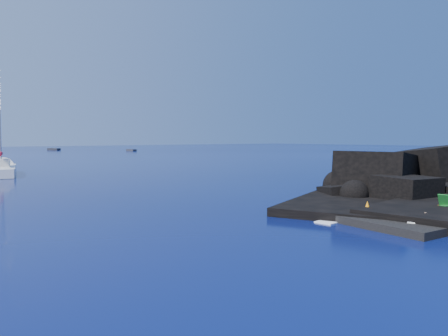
{
  "coord_description": "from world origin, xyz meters",
  "views": [
    {
      "loc": [
        -16.59,
        -9.97,
        4.04
      ],
      "look_at": [
        1.9,
        12.54,
        2.0
      ],
      "focal_mm": 35.0,
      "sensor_mm": 36.0,
      "label": 1
    }
  ],
  "objects_px": {
    "sunbather": "(424,217)",
    "distant_boat_b": "(131,151)",
    "sailboat": "(1,175)",
    "distant_boat_a": "(54,150)",
    "deck_chair": "(448,201)",
    "marker_cone": "(367,207)"
  },
  "relations": [
    {
      "from": "sunbather",
      "to": "distant_boat_b",
      "type": "distance_m",
      "value": 117.7
    },
    {
      "from": "sailboat",
      "to": "sunbather",
      "type": "relative_size",
      "value": 7.54
    },
    {
      "from": "sunbather",
      "to": "sailboat",
      "type": "bearing_deg",
      "value": 83.17
    },
    {
      "from": "sailboat",
      "to": "distant_boat_a",
      "type": "height_order",
      "value": "sailboat"
    },
    {
      "from": "deck_chair",
      "to": "sunbather",
      "type": "bearing_deg",
      "value": -179.18
    },
    {
      "from": "sailboat",
      "to": "marker_cone",
      "type": "bearing_deg",
      "value": -64.35
    },
    {
      "from": "sailboat",
      "to": "deck_chair",
      "type": "bearing_deg",
      "value": -60.12
    },
    {
      "from": "sailboat",
      "to": "marker_cone",
      "type": "xyz_separation_m",
      "value": [
        7.87,
        -39.29,
        0.63
      ]
    },
    {
      "from": "sunbather",
      "to": "distant_boat_b",
      "type": "bearing_deg",
      "value": 51.31
    },
    {
      "from": "sunbather",
      "to": "distant_boat_b",
      "type": "height_order",
      "value": "sunbather"
    },
    {
      "from": "marker_cone",
      "to": "distant_boat_a",
      "type": "distance_m",
      "value": 133.36
    },
    {
      "from": "sunbather",
      "to": "marker_cone",
      "type": "xyz_separation_m",
      "value": [
        -0.06,
        2.79,
        0.1
      ]
    },
    {
      "from": "sailboat",
      "to": "distant_boat_b",
      "type": "xyz_separation_m",
      "value": [
        50.47,
        67.67,
        0.0
      ]
    },
    {
      "from": "distant_boat_a",
      "to": "distant_boat_b",
      "type": "distance_m",
      "value": 27.99
    },
    {
      "from": "distant_boat_b",
      "to": "distant_boat_a",
      "type": "bearing_deg",
      "value": 119.67
    },
    {
      "from": "sailboat",
      "to": "sunbather",
      "type": "distance_m",
      "value": 42.82
    },
    {
      "from": "distant_boat_a",
      "to": "sailboat",
      "type": "bearing_deg",
      "value": -131.66
    },
    {
      "from": "deck_chair",
      "to": "sunbather",
      "type": "relative_size",
      "value": 0.76
    },
    {
      "from": "deck_chair",
      "to": "sunbather",
      "type": "distance_m",
      "value": 3.68
    },
    {
      "from": "sunbather",
      "to": "distant_boat_a",
      "type": "xyz_separation_m",
      "value": [
        27.4,
        133.29,
        -0.53
      ]
    },
    {
      "from": "marker_cone",
      "to": "distant_boat_b",
      "type": "bearing_deg",
      "value": 68.28
    },
    {
      "from": "sailboat",
      "to": "distant_boat_a",
      "type": "bearing_deg",
      "value": 83.15
    }
  ]
}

